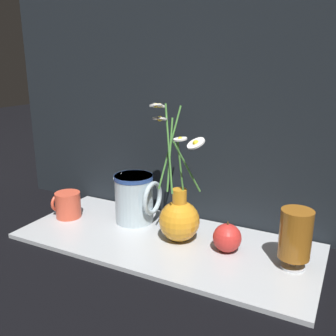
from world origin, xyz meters
The scene contains 8 objects.
ground_plane centered at (0.00, 0.00, 0.00)m, with size 6.00×6.00×0.00m, color black.
shelf centered at (0.00, 0.00, 0.01)m, with size 0.82×0.35×0.01m.
backdrop_wall centered at (0.00, 0.19, 0.55)m, with size 1.32×0.02×1.10m.
vase_with_flowers centered at (0.04, 0.02, 0.08)m, with size 0.19×0.13×0.38m.
yellow_mug centered at (-0.35, 0.00, 0.05)m, with size 0.09×0.08×0.08m.
ceramic_pitcher centered at (-0.14, 0.07, 0.09)m, with size 0.14×0.12×0.16m.
tea_glass centered at (0.34, 0.01, 0.10)m, with size 0.08×0.08×0.15m.
orange_fruit centered at (0.17, 0.02, 0.05)m, with size 0.07×0.07×0.08m.
Camera 1 is at (0.44, -0.83, 0.49)m, focal length 40.00 mm.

